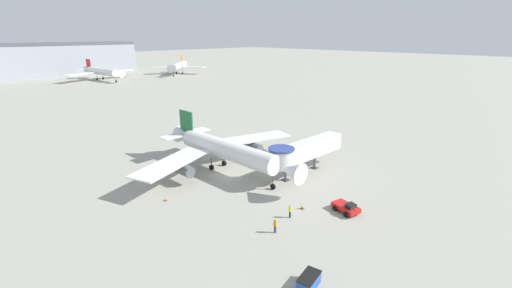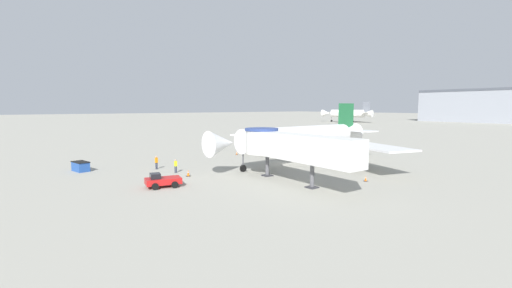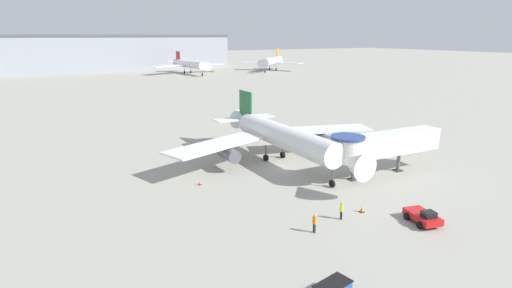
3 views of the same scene
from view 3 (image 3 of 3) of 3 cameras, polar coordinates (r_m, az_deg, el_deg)
ground_plane at (r=54.13m, az=4.06°, el=-3.48°), size 800.00×800.00×0.00m
main_airplane at (r=55.48m, az=3.65°, el=1.06°), size 33.32×29.20×8.88m
jet_bridge at (r=52.59m, az=17.13°, el=-0.08°), size 16.60×4.10×5.73m
pushback_tug_red at (r=41.79m, az=22.77°, el=-9.53°), size 2.80×3.91×1.51m
traffic_cone_starboard_wing at (r=61.89m, az=15.73°, el=-1.32°), size 0.38×0.38×0.63m
traffic_cone_near_nose at (r=42.37m, az=14.87°, el=-8.92°), size 0.47×0.47×0.77m
traffic_cone_port_wing at (r=48.60m, az=-8.04°, el=-5.46°), size 0.36×0.36×0.60m
ground_crew_marshaller at (r=37.14m, az=8.36°, el=-10.98°), size 0.27×0.38×1.80m
ground_crew_wing_walker at (r=40.11m, az=12.11°, el=-9.17°), size 0.24×0.36×1.74m
background_jet_red_tail at (r=192.22m, az=-9.50°, el=11.18°), size 37.06×34.80×9.85m
background_jet_orange_tail at (r=205.03m, az=2.26°, el=11.71°), size 27.00×26.63×10.66m
terminal_building at (r=220.18m, az=-21.43°, el=12.04°), size 131.52×21.84×17.72m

